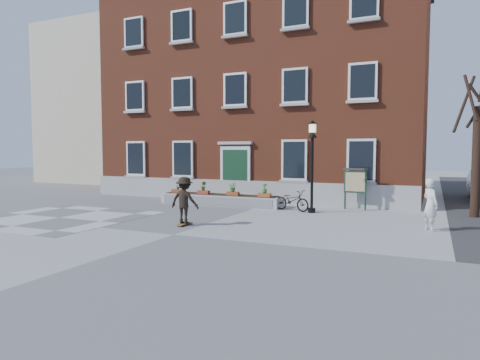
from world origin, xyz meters
The scene contains 11 objects.
ground centered at (0.00, 0.00, 0.00)m, with size 100.00×100.00×0.00m, color gray.
checker_patch centered at (-6.00, 1.00, 0.01)m, with size 6.00×6.00×0.01m, color #5F5F61.
distant_building centered at (-18.00, 20.00, 6.50)m, with size 10.00×12.00×13.00m, color beige.
bicycle centered at (1.79, 6.71, 0.46)m, with size 0.62×1.77×0.93m, color black.
bystander centered at (7.39, 4.12, 0.87)m, with size 0.64×0.42×1.75m, color silver.
brick_building centered at (-2.00, 13.98, 6.30)m, with size 18.40×10.85×12.60m.
planter_assembly centered at (-1.99, 7.18, 0.31)m, with size 6.20×1.12×1.15m.
bare_tree centered at (9.01, 8.01, 2.79)m, with size 1.83×1.83×6.16m.
lamp_post centered at (2.74, 6.51, 2.54)m, with size 0.40×0.40×3.93m.
notice_board centered at (4.26, 8.31, 1.26)m, with size 1.10×0.16×1.87m.
skateboarder centered at (-0.57, 1.59, 0.90)m, with size 1.09×0.78×1.74m.
Camera 1 is at (7.45, -11.32, 2.68)m, focal length 32.00 mm.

